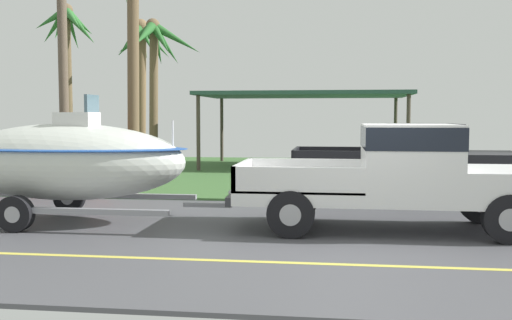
{
  "coord_description": "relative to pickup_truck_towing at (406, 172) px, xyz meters",
  "views": [
    {
      "loc": [
        -0.27,
        -9.9,
        2.03
      ],
      "look_at": [
        -1.77,
        1.27,
        1.2
      ],
      "focal_mm": 41.74,
      "sensor_mm": 36.0,
      "label": 1
    }
  ],
  "objects": [
    {
      "name": "ground",
      "position": [
        -0.98,
        7.54,
        -1.06
      ],
      "size": [
        36.0,
        22.0,
        0.11
      ],
      "color": "#4C4C51"
    },
    {
      "name": "carport_awning",
      "position": [
        -2.48,
        12.59,
        1.76
      ],
      "size": [
        7.93,
        4.97,
        2.93
      ],
      "color": "#4C4238",
      "rests_on": "ground"
    },
    {
      "name": "utility_pole",
      "position": [
        -8.13,
        3.69,
        3.45
      ],
      "size": [
        0.24,
        1.8,
        8.68
      ],
      "color": "brown",
      "rests_on": "ground"
    },
    {
      "name": "palm_tree_far_left",
      "position": [
        -8.25,
        11.73,
        3.41
      ],
      "size": [
        3.71,
        3.69,
        5.8
      ],
      "color": "brown",
      "rests_on": "ground"
    },
    {
      "name": "palm_tree_far_right",
      "position": [
        -9.58,
        14.07,
        3.51
      ],
      "size": [
        2.46,
        3.35,
        6.17
      ],
      "color": "brown",
      "rests_on": "ground"
    },
    {
      "name": "pickup_truck_towing",
      "position": [
        0.0,
        0.0,
        0.0
      ],
      "size": [
        5.51,
        2.12,
        1.89
      ],
      "color": "silver",
      "rests_on": "ground"
    },
    {
      "name": "parked_pickup_background",
      "position": [
        0.88,
        4.71,
        -0.02
      ],
      "size": [
        5.9,
        2.13,
        1.84
      ],
      "color": "black",
      "rests_on": "ground"
    },
    {
      "name": "palm_tree_mid",
      "position": [
        -12.34,
        12.98,
        4.04
      ],
      "size": [
        2.99,
        3.02,
        6.7
      ],
      "color": "brown",
      "rests_on": "ground"
    },
    {
      "name": "parked_sedan_near",
      "position": [
        -9.78,
        4.55,
        -0.37
      ],
      "size": [
        4.64,
        1.94,
        1.38
      ],
      "color": "#B21E19",
      "rests_on": "ground"
    },
    {
      "name": "boat_on_trailer",
      "position": [
        -6.37,
        0.0,
        0.13
      ],
      "size": [
        5.83,
        2.37,
        2.43
      ],
      "color": "gray",
      "rests_on": "ground"
    }
  ]
}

